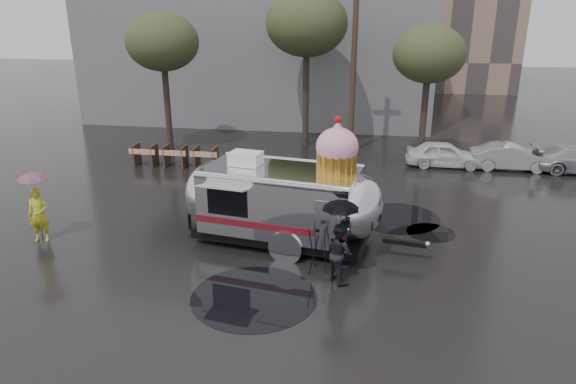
% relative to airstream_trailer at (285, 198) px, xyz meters
% --- Properties ---
extents(ground, '(120.00, 120.00, 0.00)m').
position_rel_airstream_trailer_xyz_m(ground, '(-0.95, -2.48, -1.50)').
color(ground, black).
rests_on(ground, ground).
extents(puddles, '(7.39, 9.20, 0.01)m').
position_rel_airstream_trailer_xyz_m(puddles, '(1.88, -0.42, -1.50)').
color(puddles, black).
rests_on(puddles, ground).
extents(grey_building, '(22.00, 12.00, 13.00)m').
position_rel_airstream_trailer_xyz_m(grey_building, '(-4.95, 21.52, 5.00)').
color(grey_building, slate).
rests_on(grey_building, ground).
extents(utility_pole, '(1.60, 0.28, 9.00)m').
position_rel_airstream_trailer_xyz_m(utility_pole, '(1.55, 11.52, 3.12)').
color(utility_pole, '#473323').
rests_on(utility_pole, ground).
extents(tree_left, '(3.64, 3.64, 6.95)m').
position_rel_airstream_trailer_xyz_m(tree_left, '(-7.95, 10.52, 3.98)').
color(tree_left, '#382D26').
rests_on(tree_left, ground).
extents(tree_mid, '(4.20, 4.20, 8.03)m').
position_rel_airstream_trailer_xyz_m(tree_mid, '(-0.95, 12.52, 4.84)').
color(tree_mid, '#382D26').
rests_on(tree_mid, ground).
extents(tree_right, '(3.36, 3.36, 6.42)m').
position_rel_airstream_trailer_xyz_m(tree_right, '(5.05, 10.52, 3.55)').
color(tree_right, '#382D26').
rests_on(tree_right, ground).
extents(barricade_row, '(4.30, 0.80, 1.00)m').
position_rel_airstream_trailer_xyz_m(barricade_row, '(-6.50, 7.49, -0.98)').
color(barricade_row, '#473323').
rests_on(barricade_row, ground).
extents(parked_cars, '(13.20, 1.90, 1.50)m').
position_rel_airstream_trailer_xyz_m(parked_cars, '(10.83, 9.52, -0.78)').
color(parked_cars, silver).
rests_on(parked_cars, ground).
extents(airstream_trailer, '(7.87, 3.44, 4.28)m').
position_rel_airstream_trailer_xyz_m(airstream_trailer, '(0.00, 0.00, 0.00)').
color(airstream_trailer, silver).
rests_on(airstream_trailer, ground).
extents(person_left, '(0.73, 0.58, 1.77)m').
position_rel_airstream_trailer_xyz_m(person_left, '(-7.76, -1.09, -0.62)').
color(person_left, gold).
rests_on(person_left, ground).
extents(umbrella_pink, '(1.13, 1.13, 2.32)m').
position_rel_airstream_trailer_xyz_m(umbrella_pink, '(-7.76, -1.09, 0.43)').
color(umbrella_pink, '#CB7B9A').
rests_on(umbrella_pink, ground).
extents(person_right, '(0.85, 0.91, 1.69)m').
position_rel_airstream_trailer_xyz_m(person_right, '(1.86, -2.18, -0.66)').
color(person_right, black).
rests_on(person_right, ground).
extents(umbrella_black, '(1.22, 1.22, 2.38)m').
position_rel_airstream_trailer_xyz_m(umbrella_black, '(1.86, -2.18, 0.46)').
color(umbrella_black, black).
rests_on(umbrella_black, ground).
extents(tripod, '(0.54, 0.55, 1.35)m').
position_rel_airstream_trailer_xyz_m(tripod, '(1.22, -1.79, -0.73)').
color(tripod, black).
rests_on(tripod, ground).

